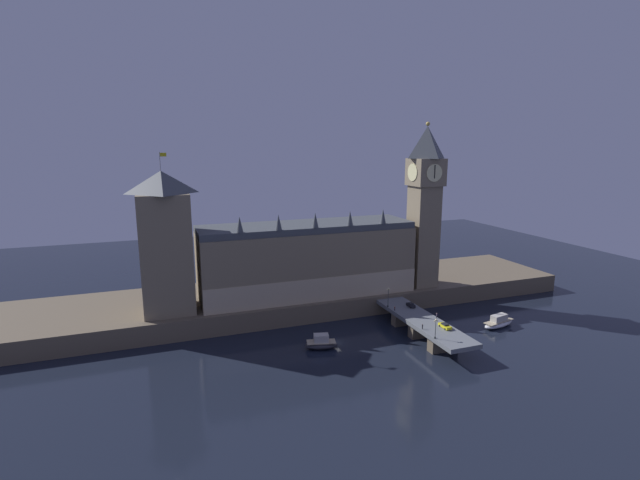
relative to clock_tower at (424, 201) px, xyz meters
The scene contains 15 objects.
ground_plane 68.10m from the clock_tower, 150.96° to the right, with size 400.00×400.00×0.00m, color black.
embankment 61.84m from the clock_tower, 165.17° to the left, with size 220.00×42.00×7.00m.
parliament_hall 51.57m from the clock_tower, behind, with size 80.00×23.32×32.42m.
clock_tower is the anchor object (origin of this frame).
victoria_tower 97.81m from the clock_tower, behind, with size 16.71×16.71×53.53m.
bridge 51.85m from the clock_tower, 120.81° to the right, with size 10.95×46.00×6.02m.
car_southbound_lead 55.25m from the clock_tower, 112.12° to the right, with size 2.10×4.76×1.48m.
car_southbound_trail 42.64m from the clock_tower, 129.89° to the right, with size 1.87×3.80×1.57m.
pedestrian_near_rail 56.57m from the clock_tower, 121.40° to the right, with size 0.38×0.38×1.76m.
pedestrian_mid_walk 48.72m from the clock_tower, 113.48° to the right, with size 0.38×0.38×1.84m.
pedestrian_far_rail 46.41m from the clock_tower, 138.40° to the right, with size 0.38×0.38×1.63m.
street_lamp_near 60.56m from the clock_tower, 117.44° to the right, with size 1.34×0.60×6.17m.
street_lamp_far 42.23m from the clock_tower, 145.13° to the right, with size 1.34×0.60×7.09m.
boat_upstream 72.47m from the clock_tower, 151.92° to the right, with size 11.05×7.14×4.69m.
boat_downstream 52.75m from the clock_tower, 71.93° to the right, with size 14.32×7.13×4.46m.
Camera 1 is at (-53.02, -129.42, 62.45)m, focal length 26.00 mm.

